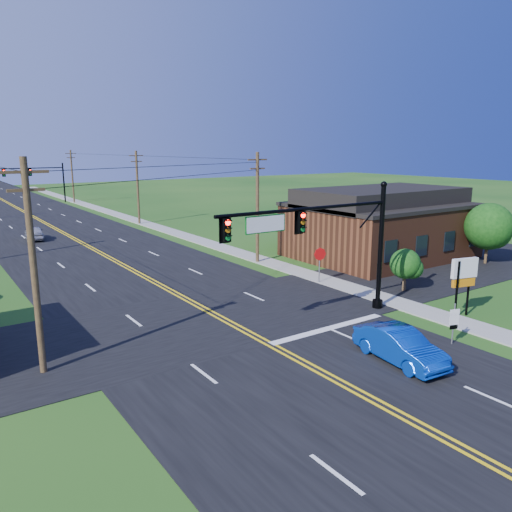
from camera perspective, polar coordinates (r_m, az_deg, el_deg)
ground at (r=19.67m, az=13.77°, el=-16.39°), size 260.00×260.00×0.00m
road_main at (r=63.34m, az=-22.12°, el=2.91°), size 16.00×220.00×0.04m
road_cross at (r=28.29m, az=-4.70°, el=-6.97°), size 70.00×10.00×0.04m
sidewalk at (r=57.21m, az=-9.57°, el=2.75°), size 2.00×160.00×0.08m
signal_mast_main at (r=26.42m, az=7.70°, el=2.19°), size 11.30×0.60×7.48m
signal_mast_far at (r=93.06m, az=-23.79°, el=8.29°), size 10.98×0.60×7.48m
brick_building at (r=44.77m, az=13.96°, el=2.94°), size 14.20×11.20×4.70m
utility_pole_left_a at (r=22.05m, az=-24.10°, el=-0.86°), size 1.80×0.28×9.00m
utility_pole_right_a at (r=40.68m, az=0.16°, el=5.76°), size 1.80×0.28×9.00m
utility_pole_right_b at (r=63.71m, az=-13.38°, el=7.79°), size 1.80×0.28×9.00m
utility_pole_right_c at (r=92.27m, az=-20.26°, el=8.65°), size 1.80×0.28×9.00m
tree_right_front at (r=44.62m, az=25.06°, el=3.08°), size 3.80×3.80×5.00m
tree_right_back at (r=47.79m, az=3.56°, el=4.15°), size 3.00×3.00×4.10m
shrub_corner at (r=34.22m, az=16.69°, el=-0.87°), size 2.00×2.00×2.86m
blue_car at (r=23.20m, az=16.10°, el=-9.90°), size 2.08×4.74×1.51m
distant_car at (r=56.24m, az=-24.01°, el=2.39°), size 2.19×4.37×1.43m
route_sign at (r=25.90m, az=21.69°, el=-6.90°), size 0.50×0.20×2.06m
stop_sign at (r=34.99m, az=7.31°, el=-0.20°), size 0.89×0.25×2.54m
pylon_sign at (r=29.89m, az=22.68°, el=-1.95°), size 1.65×0.61×3.38m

